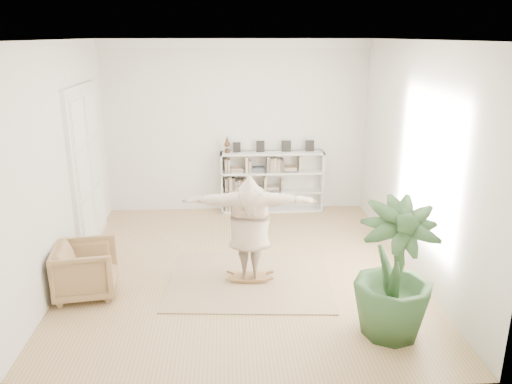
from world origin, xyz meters
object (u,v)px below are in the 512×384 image
(armchair, at_px, (86,270))
(rocker_board, at_px, (250,277))
(houseplant, at_px, (395,271))
(person, at_px, (250,225))
(bookshelf, at_px, (272,182))

(armchair, relative_size, rocker_board, 1.64)
(rocker_board, height_order, houseplant, houseplant)
(rocker_board, bearing_deg, person, 4.36)
(bookshelf, bearing_deg, armchair, -130.81)
(person, bearing_deg, bookshelf, -96.62)
(rocker_board, xyz_separation_m, person, (0.00, 0.00, 0.87))
(rocker_board, distance_m, houseplant, 2.45)
(bookshelf, height_order, houseplant, houseplant)
(houseplant, bearing_deg, rocker_board, 138.25)
(armchair, xyz_separation_m, rocker_board, (2.41, 0.27, -0.32))
(person, distance_m, houseplant, 2.31)
(bookshelf, bearing_deg, person, -100.98)
(rocker_board, relative_size, person, 0.26)
(rocker_board, bearing_deg, houseplant, -37.39)
(rocker_board, bearing_deg, bookshelf, 83.38)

